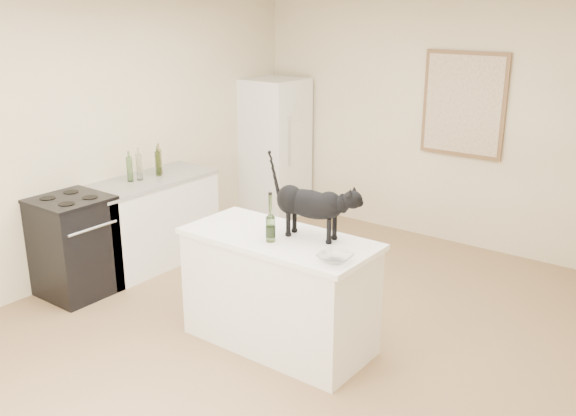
{
  "coord_description": "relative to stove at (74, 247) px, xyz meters",
  "views": [
    {
      "loc": [
        2.84,
        -3.72,
        2.57
      ],
      "look_at": [
        0.15,
        -0.15,
        1.12
      ],
      "focal_mm": 39.52,
      "sensor_mm": 36.0,
      "label": 1
    }
  ],
  "objects": [
    {
      "name": "wine_bottle",
      "position": [
        2.07,
        0.28,
        0.61
      ],
      "size": [
        0.09,
        0.09,
        0.33
      ],
      "primitive_type": "cylinder",
      "rotation": [
        0.0,
        0.0,
        0.36
      ],
      "color": "#385C25",
      "rests_on": "island_top"
    },
    {
      "name": "stove",
      "position": [
        0.0,
        0.0,
        0.0
      ],
      "size": [
        0.6,
        0.6,
        0.9
      ],
      "primitive_type": "cube",
      "color": "black",
      "rests_on": "floor"
    },
    {
      "name": "fridge_paper",
      "position": [
        0.34,
        2.93,
        0.88
      ],
      "size": [
        0.04,
        0.14,
        0.18
      ],
      "primitive_type": "cube",
      "rotation": [
        0.0,
        0.0,
        -0.27
      ],
      "color": "beige",
      "rests_on": "fridge"
    },
    {
      "name": "left_cabinets",
      "position": [
        0.0,
        0.9,
        -0.02
      ],
      "size": [
        0.6,
        1.4,
        0.86
      ],
      "primitive_type": "cube",
      "color": "white",
      "rests_on": "floor"
    },
    {
      "name": "artwork_canvas",
      "position": [
        2.25,
        3.3,
        1.1
      ],
      "size": [
        0.82,
        0.0,
        1.02
      ],
      "primitive_type": "cube",
      "color": "beige",
      "rests_on": "wall_back"
    },
    {
      "name": "black_cat",
      "position": [
        2.25,
        0.52,
        0.68
      ],
      "size": [
        0.69,
        0.3,
        0.47
      ],
      "primitive_type": null,
      "rotation": [
        0.0,
        0.0,
        0.15
      ],
      "color": "black",
      "rests_on": "island_top"
    },
    {
      "name": "island_top",
      "position": [
        2.05,
        0.4,
        0.43
      ],
      "size": [
        1.5,
        0.7,
        0.04
      ],
      "primitive_type": "cube",
      "color": "white",
      "rests_on": "island_base"
    },
    {
      "name": "glass_bowl",
      "position": [
        2.66,
        0.24,
        0.48
      ],
      "size": [
        0.23,
        0.23,
        0.06
      ],
      "primitive_type": "imported",
      "rotation": [
        0.0,
        0.0,
        -0.01
      ],
      "color": "white",
      "rests_on": "island_top"
    },
    {
      "name": "floor",
      "position": [
        1.95,
        0.6,
        -0.45
      ],
      "size": [
        5.5,
        5.5,
        0.0
      ],
      "primitive_type": "plane",
      "color": "#93744E",
      "rests_on": "ground"
    },
    {
      "name": "counter_bottle_cluster",
      "position": [
        -0.02,
        0.92,
        0.58
      ],
      "size": [
        0.12,
        0.42,
        0.26
      ],
      "color": "brown",
      "rests_on": "left_countertop"
    },
    {
      "name": "artwork_frame",
      "position": [
        2.25,
        3.32,
        1.1
      ],
      "size": [
        0.9,
        0.03,
        1.1
      ],
      "primitive_type": "cube",
      "color": "brown",
      "rests_on": "wall_back"
    },
    {
      "name": "left_countertop",
      "position": [
        0.0,
        0.9,
        0.43
      ],
      "size": [
        0.62,
        1.44,
        0.04
      ],
      "primitive_type": "cube",
      "color": "gray",
      "rests_on": "left_cabinets"
    },
    {
      "name": "wall_back",
      "position": [
        1.95,
        3.35,
        0.85
      ],
      "size": [
        4.5,
        0.0,
        4.5
      ],
      "primitive_type": "plane",
      "rotation": [
        1.57,
        0.0,
        0.0
      ],
      "color": "beige",
      "rests_on": "ground"
    },
    {
      "name": "wall_left",
      "position": [
        -0.3,
        0.6,
        0.85
      ],
      "size": [
        0.0,
        5.5,
        5.5
      ],
      "primitive_type": "plane",
      "rotation": [
        1.57,
        0.0,
        1.57
      ],
      "color": "beige",
      "rests_on": "ground"
    },
    {
      "name": "island_base",
      "position": [
        2.05,
        0.4,
        -0.02
      ],
      "size": [
        1.44,
        0.67,
        0.86
      ],
      "primitive_type": "cube",
      "color": "white",
      "rests_on": "floor"
    },
    {
      "name": "fridge",
      "position": [
        0.0,
        2.95,
        0.4
      ],
      "size": [
        0.68,
        0.68,
        1.7
      ],
      "primitive_type": "cube",
      "color": "white",
      "rests_on": "floor"
    }
  ]
}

